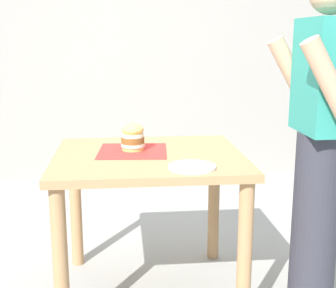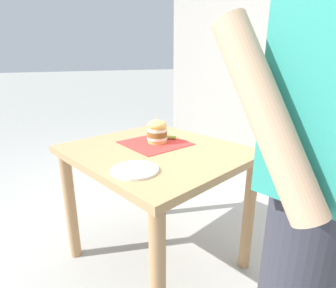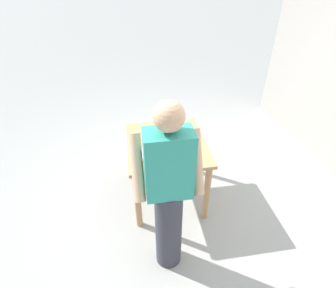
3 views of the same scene
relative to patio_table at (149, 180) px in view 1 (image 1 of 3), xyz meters
name	(u,v)px [view 1 (image 1 of 3)]	position (x,y,z in m)	size (l,w,h in m)	color
patio_table	(149,180)	(0.00, 0.00, 0.00)	(0.86, 0.97, 0.78)	tan
serving_paper	(133,151)	(-0.06, -0.08, 0.14)	(0.35, 0.35, 0.00)	red
sandwich	(133,137)	(-0.08, -0.08, 0.21)	(0.13, 0.13, 0.18)	#E5B25B
pickle_spear	(133,143)	(-0.18, -0.08, 0.15)	(0.02, 0.02, 0.09)	#8EA83D
side_plate_with_forks	(192,167)	(0.29, 0.18, 0.15)	(0.22, 0.22, 0.02)	white
diner_across_table	(321,135)	(0.12, 0.86, 0.24)	(0.55, 0.35, 1.69)	#33333D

